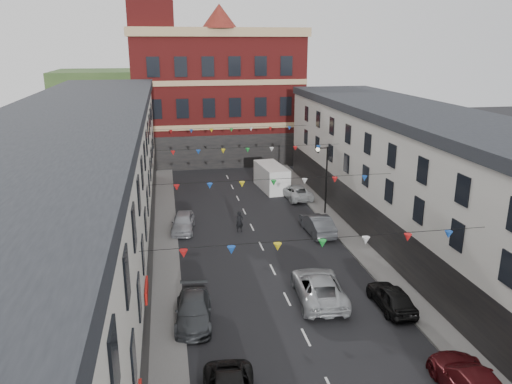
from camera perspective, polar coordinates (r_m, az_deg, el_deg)
ground at (r=29.81m, az=3.58°, el=-12.12°), size 160.00×160.00×0.00m
pavement_left at (r=30.83m, az=-10.14°, el=-11.18°), size 1.80×64.00×0.15m
pavement_right at (r=33.59m, az=14.40°, el=-9.02°), size 1.80×64.00×0.15m
terrace_left at (r=28.32m, az=-20.60°, el=-2.96°), size 8.40×56.00×10.70m
terrace_right at (r=33.40m, az=23.34°, el=-1.25°), size 8.40×56.00×9.70m
civic_building at (r=63.90m, az=-4.54°, el=11.07°), size 20.60×13.30×18.50m
clock_tower at (r=60.33m, az=-11.82°, el=16.92°), size 5.60×5.60×30.00m
distant_hill at (r=87.85m, az=-8.79°, el=10.40°), size 40.00×14.00×10.00m
street_lamp at (r=42.71m, az=7.76°, el=2.38°), size 1.10×0.36×6.00m
car_left_d at (r=27.54m, az=-7.15°, el=-13.23°), size 2.28×4.81×1.35m
car_left_e at (r=39.95m, az=-8.33°, el=-3.45°), size 2.20×4.38×1.43m
car_right_d at (r=29.52m, az=15.22°, el=-11.52°), size 1.65×4.06×1.38m
car_right_e at (r=39.31m, az=7.01°, el=-3.65°), size 1.83×4.73×1.54m
car_right_f at (r=47.94m, az=4.58°, el=0.05°), size 2.58×4.93×1.32m
moving_car at (r=29.62m, az=7.20°, el=-10.73°), size 3.08×5.82×1.56m
white_van at (r=50.67m, az=1.77°, el=1.70°), size 2.73×5.83×2.49m
pedestrian at (r=39.27m, az=-1.88°, el=-3.44°), size 0.70×0.55×1.69m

